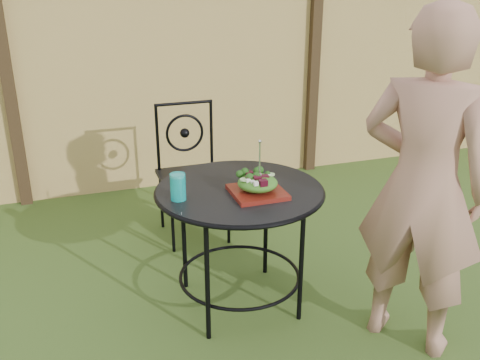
{
  "coord_description": "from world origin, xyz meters",
  "views": [
    {
      "loc": [
        -0.92,
        -2.31,
        1.82
      ],
      "look_at": [
        -0.05,
        0.27,
        0.75
      ],
      "focal_mm": 40.0,
      "sensor_mm": 36.0,
      "label": 1
    }
  ],
  "objects_px": {
    "salad_plate": "(257,192)",
    "patio_table": "(240,211)",
    "diner": "(423,187)",
    "patio_chair": "(191,168)"
  },
  "relations": [
    {
      "from": "patio_table",
      "to": "salad_plate",
      "type": "xyz_separation_m",
      "value": [
        0.06,
        -0.11,
        0.15
      ]
    },
    {
      "from": "patio_chair",
      "to": "diner",
      "type": "xyz_separation_m",
      "value": [
        0.77,
        -1.55,
        0.36
      ]
    },
    {
      "from": "diner",
      "to": "salad_plate",
      "type": "bearing_deg",
      "value": 17.0
    },
    {
      "from": "diner",
      "to": "patio_chair",
      "type": "bearing_deg",
      "value": -11.67
    },
    {
      "from": "patio_table",
      "to": "patio_chair",
      "type": "xyz_separation_m",
      "value": [
        -0.04,
        0.98,
        -0.08
      ]
    },
    {
      "from": "patio_table",
      "to": "salad_plate",
      "type": "distance_m",
      "value": 0.2
    },
    {
      "from": "diner",
      "to": "salad_plate",
      "type": "relative_size",
      "value": 6.37
    },
    {
      "from": "patio_table",
      "to": "diner",
      "type": "bearing_deg",
      "value": -38.45
    },
    {
      "from": "patio_table",
      "to": "diner",
      "type": "xyz_separation_m",
      "value": [
        0.73,
        -0.58,
        0.27
      ]
    },
    {
      "from": "salad_plate",
      "to": "patio_table",
      "type": "bearing_deg",
      "value": 119.39
    }
  ]
}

